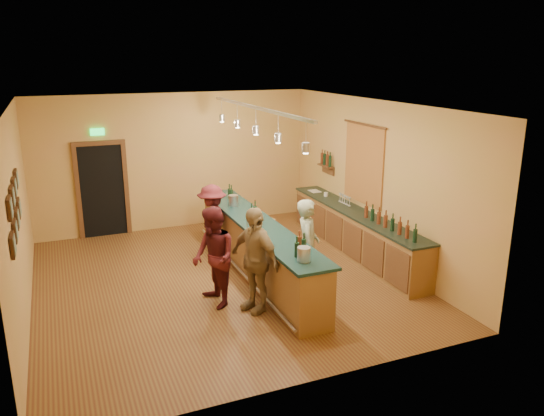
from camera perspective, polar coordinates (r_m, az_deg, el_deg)
name	(u,v)px	position (r m, az deg, el deg)	size (l,w,h in m)	color
floor	(221,280)	(9.98, -5.47, -7.70)	(7.00, 7.00, 0.00)	brown
ceiling	(216,105)	(9.17, -6.01, 10.91)	(6.50, 7.00, 0.02)	silver
wall_back	(175,162)	(12.76, -10.36, 4.93)	(6.50, 0.02, 3.20)	gold
wall_front	(306,267)	(6.35, 3.63, -6.32)	(6.50, 0.02, 3.20)	gold
wall_left	(18,217)	(9.11, -25.68, -0.93)	(0.02, 7.00, 3.20)	gold
wall_right	(375,181)	(10.81, 10.98, 2.89)	(0.02, 7.00, 3.20)	gold
doorway	(102,188)	(12.60, -17.79, 2.07)	(1.15, 0.09, 2.48)	black
tapestry	(364,165)	(11.08, 9.83, 4.59)	(0.03, 1.40, 1.60)	maroon
bottle_shelf	(326,161)	(12.35, 5.86, 5.05)	(0.17, 0.55, 0.54)	#4F2617
picture_grid	(15,208)	(8.29, -25.89, 0.01)	(0.06, 2.20, 0.70)	#382111
back_counter	(355,232)	(11.11, 8.96, -2.62)	(0.60, 4.55, 1.27)	brown
tasting_bar	(257,244)	(9.97, -1.64, -3.91)	(0.74, 5.10, 1.38)	brown
pendant_track	(256,117)	(9.42, -1.76, 9.80)	(0.11, 4.60, 0.50)	silver
bartender	(308,246)	(9.21, 3.86, -4.12)	(0.61, 0.40, 1.68)	gray
customer_a	(214,258)	(8.73, -6.28, -5.32)	(0.82, 0.64, 1.68)	#59191E
customer_b	(255,260)	(8.52, -1.89, -5.56)	(1.02, 0.43, 1.74)	#997A51
customer_c	(213,223)	(10.69, -6.41, -1.61)	(1.01, 0.58, 1.57)	#59191E
bar_stool	(268,226)	(11.22, -0.45, -1.99)	(0.33, 0.33, 0.68)	#B0804F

